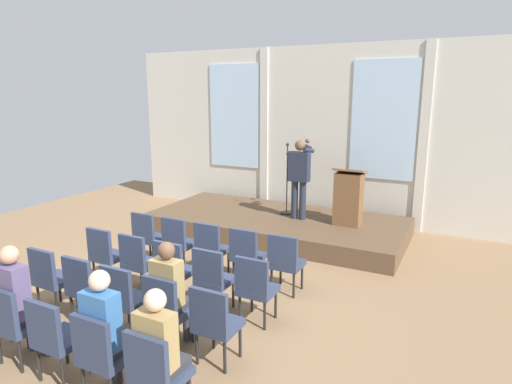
{
  "coord_description": "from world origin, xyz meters",
  "views": [
    {
      "loc": [
        3.65,
        -4.48,
        2.96
      ],
      "look_at": [
        0.15,
        2.43,
        1.18
      ],
      "focal_mm": 30.26,
      "sensor_mm": 36.0,
      "label": 1
    }
  ],
  "objects_px": {
    "chair_r1_c1": "(138,260)",
    "chair_r2_c1": "(85,285)",
    "chair_r0_c0": "(148,234)",
    "audience_r2_c3": "(170,289)",
    "lectern": "(348,198)",
    "chair_r0_c3": "(246,253)",
    "chair_r2_c4": "(214,321)",
    "chair_r1_c2": "(173,267)",
    "audience_r3_c4": "(160,347)",
    "chair_r1_c3": "(212,276)",
    "chair_r3_c3": "(102,352)",
    "chair_r0_c4": "(285,260)",
    "audience_r3_c3": "(106,328)",
    "chair_r0_c1": "(178,240)",
    "chair_r2_c3": "(166,307)",
    "chair_r2_c0": "(51,276)",
    "chair_r1_c4": "(255,286)",
    "chair_r0_c2": "(211,246)",
    "chair_r3_c1": "(14,320)",
    "mic_stand": "(287,199)",
    "chair_r3_c2": "(55,335)",
    "speaker": "(299,174)",
    "audience_r3_c1": "(18,298)",
    "chair_r1_c0": "(105,252)",
    "chair_r3_c4": "(155,371)",
    "chair_r2_c2": "(124,296)"
  },
  "relations": [
    {
      "from": "lectern",
      "to": "audience_r3_c4",
      "type": "height_order",
      "value": "lectern"
    },
    {
      "from": "chair_r2_c0",
      "to": "chair_r0_c3",
      "type": "bearing_deg",
      "value": 44.99
    },
    {
      "from": "chair_r2_c1",
      "to": "lectern",
      "type": "bearing_deg",
      "value": 64.99
    },
    {
      "from": "chair_r1_c2",
      "to": "chair_r3_c1",
      "type": "xyz_separation_m",
      "value": [
        -0.66,
        -1.97,
        0.0
      ]
    },
    {
      "from": "chair_r3_c1",
      "to": "chair_r1_c4",
      "type": "bearing_deg",
      "value": 44.99
    },
    {
      "from": "chair_r1_c0",
      "to": "chair_r3_c4",
      "type": "xyz_separation_m",
      "value": [
        2.63,
        -1.97,
        0.0
      ]
    },
    {
      "from": "lectern",
      "to": "chair_r0_c3",
      "type": "bearing_deg",
      "value": -107.77
    },
    {
      "from": "chair_r0_c0",
      "to": "audience_r2_c3",
      "type": "height_order",
      "value": "audience_r2_c3"
    },
    {
      "from": "audience_r3_c1",
      "to": "audience_r3_c4",
      "type": "distance_m",
      "value": 1.97
    },
    {
      "from": "chair_r0_c2",
      "to": "audience_r3_c3",
      "type": "xyz_separation_m",
      "value": [
        0.66,
        -2.87,
        0.21
      ]
    },
    {
      "from": "chair_r2_c0",
      "to": "audience_r3_c1",
      "type": "relative_size",
      "value": 0.68
    },
    {
      "from": "chair_r3_c1",
      "to": "mic_stand",
      "type": "bearing_deg",
      "value": 82.44
    },
    {
      "from": "chair_r0_c4",
      "to": "chair_r2_c4",
      "type": "relative_size",
      "value": 1.0
    },
    {
      "from": "chair_r0_c3",
      "to": "chair_r2_c2",
      "type": "relative_size",
      "value": 1.0
    },
    {
      "from": "chair_r2_c4",
      "to": "chair_r1_c2",
      "type": "bearing_deg",
      "value": 143.14
    },
    {
      "from": "chair_r0_c3",
      "to": "chair_r3_c3",
      "type": "xyz_separation_m",
      "value": [
        0.0,
        -2.95,
        0.0
      ]
    },
    {
      "from": "chair_r1_c3",
      "to": "chair_r3_c3",
      "type": "height_order",
      "value": "same"
    },
    {
      "from": "chair_r1_c4",
      "to": "chair_r2_c1",
      "type": "relative_size",
      "value": 1.0
    },
    {
      "from": "chair_r0_c1",
      "to": "chair_r1_c0",
      "type": "bearing_deg",
      "value": -123.7
    },
    {
      "from": "chair_r1_c1",
      "to": "chair_r2_c1",
      "type": "bearing_deg",
      "value": -90.0
    },
    {
      "from": "chair_r0_c1",
      "to": "chair_r2_c2",
      "type": "height_order",
      "value": "same"
    },
    {
      "from": "chair_r1_c1",
      "to": "chair_r1_c2",
      "type": "height_order",
      "value": "same"
    },
    {
      "from": "chair_r0_c4",
      "to": "chair_r1_c1",
      "type": "height_order",
      "value": "same"
    },
    {
      "from": "chair_r0_c2",
      "to": "chair_r3_c3",
      "type": "xyz_separation_m",
      "value": [
        0.66,
        -2.95,
        0.0
      ]
    },
    {
      "from": "chair_r1_c2",
      "to": "chair_r3_c2",
      "type": "bearing_deg",
      "value": -90.0
    },
    {
      "from": "audience_r2_c3",
      "to": "chair_r1_c2",
      "type": "bearing_deg",
      "value": 126.02
    },
    {
      "from": "audience_r3_c4",
      "to": "chair_r1_c1",
      "type": "bearing_deg",
      "value": 136.23
    },
    {
      "from": "chair_r1_c0",
      "to": "chair_r2_c3",
      "type": "distance_m",
      "value": 2.2
    },
    {
      "from": "chair_r1_c2",
      "to": "audience_r3_c4",
      "type": "relative_size",
      "value": 0.72
    },
    {
      "from": "chair_r0_c0",
      "to": "chair_r2_c1",
      "type": "distance_m",
      "value": 2.07
    },
    {
      "from": "chair_r3_c1",
      "to": "chair_r2_c0",
      "type": "bearing_deg",
      "value": 123.7
    },
    {
      "from": "chair_r2_c0",
      "to": "chair_r2_c1",
      "type": "bearing_deg",
      "value": 0.0
    },
    {
      "from": "lectern",
      "to": "chair_r1_c4",
      "type": "height_order",
      "value": "lectern"
    },
    {
      "from": "chair_r1_c3",
      "to": "chair_r2_c2",
      "type": "xyz_separation_m",
      "value": [
        -0.66,
        -0.98,
        0.0
      ]
    },
    {
      "from": "chair_r2_c4",
      "to": "audience_r3_c4",
      "type": "xyz_separation_m",
      "value": [
        -0.0,
        -0.9,
        0.19
      ]
    },
    {
      "from": "chair_r0_c1",
      "to": "chair_r2_c3",
      "type": "distance_m",
      "value": 2.37
    },
    {
      "from": "chair_r2_c2",
      "to": "audience_r3_c4",
      "type": "relative_size",
      "value": 0.72
    },
    {
      "from": "chair_r0_c4",
      "to": "audience_r3_c4",
      "type": "relative_size",
      "value": 0.72
    },
    {
      "from": "chair_r2_c1",
      "to": "chair_r2_c3",
      "type": "height_order",
      "value": "same"
    },
    {
      "from": "chair_r0_c4",
      "to": "chair_r1_c3",
      "type": "xyz_separation_m",
      "value": [
        -0.66,
        -0.98,
        0.0
      ]
    },
    {
      "from": "chair_r3_c2",
      "to": "speaker",
      "type": "bearing_deg",
      "value": 85.02
    },
    {
      "from": "speaker",
      "to": "chair_r2_c3",
      "type": "xyz_separation_m",
      "value": [
        0.17,
        -4.61,
        -0.8
      ]
    },
    {
      "from": "lectern",
      "to": "audience_r3_c1",
      "type": "xyz_separation_m",
      "value": [
        -2.18,
        -5.58,
        -0.16
      ]
    },
    {
      "from": "audience_r3_c3",
      "to": "chair_r3_c4",
      "type": "bearing_deg",
      "value": -6.92
    },
    {
      "from": "chair_r0_c4",
      "to": "audience_r3_c3",
      "type": "relative_size",
      "value": 0.69
    },
    {
      "from": "chair_r2_c0",
      "to": "chair_r2_c1",
      "type": "xyz_separation_m",
      "value": [
        0.66,
        0.0,
        0.0
      ]
    },
    {
      "from": "chair_r1_c2",
      "to": "chair_r1_c0",
      "type": "bearing_deg",
      "value": 180.0
    },
    {
      "from": "chair_r0_c1",
      "to": "chair_r1_c4",
      "type": "height_order",
      "value": "same"
    },
    {
      "from": "chair_r3_c2",
      "to": "chair_r0_c3",
      "type": "bearing_deg",
      "value": 77.47
    },
    {
      "from": "mic_stand",
      "to": "audience_r3_c4",
      "type": "relative_size",
      "value": 1.19
    }
  ]
}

